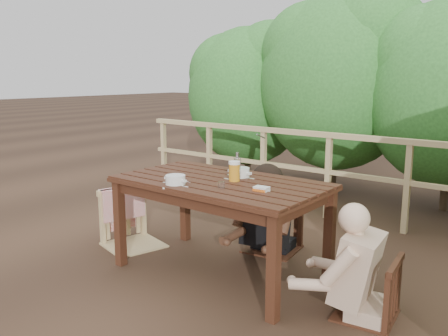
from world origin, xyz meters
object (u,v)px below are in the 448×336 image
Objects in this scene: woman at (275,183)px; tumbler at (221,186)px; chair_right at (369,260)px; bottle at (237,167)px; table at (220,228)px; chair_left at (132,195)px; diner_right at (375,227)px; soup_near at (175,181)px; chair_far at (273,201)px; butter_tub at (262,190)px; soup_far at (240,173)px; beer_glass at (234,172)px.

tumbler is (0.13, -0.96, 0.17)m from woman.
chair_right is 3.42× the size of bottle.
table is 1.07m from chair_left.
diner_right is 4.95× the size of soup_near.
chair_far is at bearing 93.30° from bottle.
woman reaches higher than chair_left.
chair_far is 0.18m from woman.
woman is 1.00× the size of diner_right.
chair_left reaches higher than table.
chair_left is 9.29× the size of butter_tub.
chair_far is 1.38m from chair_right.
chair_right is 1.18m from tumbler.
soup_near is 2.38× the size of butter_tub.
chair_right reaches higher than table.
tumbler is at bearing -71.95° from soup_far.
chair_right is 7.45× the size of butter_tub.
butter_tub is at bearing -71.94° from chair_far.
soup_far is 0.17m from beer_glass.
diner_right is at bearing -2.65° from bottle.
chair_left is at bearing -173.06° from bottle.
woman is at bearing 93.19° from bottle.
woman is 1.41m from diner_right.
butter_tub is at bearing -11.67° from table.
soup_far is 0.51m from butter_tub.
soup_far is (0.05, 0.20, 0.44)m from table.
diner_right is 1.26m from soup_far.
beer_glass reaches higher than soup_near.
bottle is 0.35m from tumbler.
chair_left is 1.24m from bottle.
tumbler is at bearing -160.83° from butter_tub.
bottle is at bearing 105.77° from tumbler.
tumbler is at bearing -83.86° from chair_left.
chair_far is at bearing -126.54° from chair_right.
chair_left is 0.79× the size of diner_right.
bottle is at bearing 147.34° from butter_tub.
chair_left is at bearing 171.63° from tumbler.
chair_right is 0.63× the size of diner_right.
soup_near reaches higher than butter_tub.
bottle is at bearing 57.66° from soup_near.
chair_left is at bearing -95.07° from chair_right.
chair_left is 1.24m from beer_glass.
beer_glass reaches higher than tumbler.
butter_tub is at bearing 107.51° from woman.
soup_far is 0.44m from tumbler.
table is at bearing 84.97° from diner_right.
table is at bearing 61.61° from soup_near.
woman is at bearing -40.79° from chair_left.
chair_left is at bearing -177.98° from table.
woman is (0.06, 0.74, 0.26)m from table.
butter_tub is (-0.82, -0.15, 0.16)m from diner_right.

